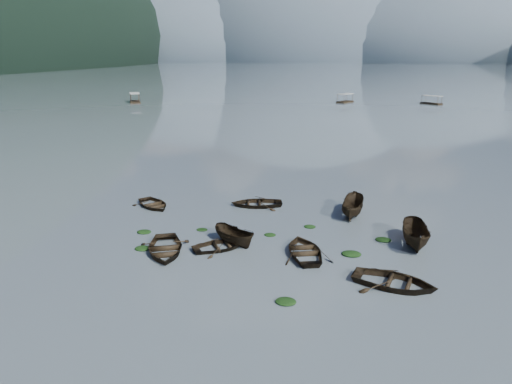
% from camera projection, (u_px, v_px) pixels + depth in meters
% --- Properties ---
extents(ground_plane, '(2400.00, 2400.00, 0.00)m').
position_uv_depth(ground_plane, '(221.00, 284.00, 26.49)').
color(ground_plane, slate).
extents(haze_mtn_a, '(520.00, 520.00, 280.00)m').
position_uv_depth(haze_mtn_a, '(204.00, 61.00, 917.63)').
color(haze_mtn_a, '#475666').
rests_on(haze_mtn_a, ground).
extents(haze_mtn_b, '(520.00, 520.00, 340.00)m').
position_uv_depth(haze_mtn_b, '(304.00, 61.00, 884.82)').
color(haze_mtn_b, '#475666').
rests_on(haze_mtn_b, ground).
extents(haze_mtn_c, '(520.00, 520.00, 260.00)m').
position_uv_depth(haze_mtn_c, '(411.00, 61.00, 852.02)').
color(haze_mtn_c, '#475666').
rests_on(haze_mtn_c, ground).
extents(rowboat_0, '(4.91, 5.73, 1.00)m').
position_uv_depth(rowboat_0, '(165.00, 252.00, 30.68)').
color(rowboat_0, black).
rests_on(rowboat_0, ground).
extents(rowboat_1, '(4.68, 4.36, 0.79)m').
position_uv_depth(rowboat_1, '(220.00, 248.00, 31.31)').
color(rowboat_1, black).
rests_on(rowboat_1, ground).
extents(rowboat_2, '(3.87, 3.41, 1.46)m').
position_uv_depth(rowboat_2, '(235.00, 244.00, 32.08)').
color(rowboat_2, black).
rests_on(rowboat_2, ground).
extents(rowboat_3, '(4.39, 5.27, 0.94)m').
position_uv_depth(rowboat_3, '(305.00, 254.00, 30.41)').
color(rowboat_3, black).
rests_on(rowboat_3, ground).
extents(rowboat_4, '(5.52, 4.59, 0.99)m').
position_uv_depth(rowboat_4, '(394.00, 286.00, 26.21)').
color(rowboat_4, black).
rests_on(rowboat_4, ground).
extents(rowboat_5, '(1.97, 4.75, 1.81)m').
position_uv_depth(rowboat_5, '(415.00, 245.00, 31.82)').
color(rowboat_5, black).
rests_on(rowboat_5, ground).
extents(rowboat_6, '(4.99, 4.95, 0.85)m').
position_uv_depth(rowboat_6, '(154.00, 207.00, 39.87)').
color(rowboat_6, black).
rests_on(rowboat_6, ground).
extents(rowboat_7, '(5.05, 4.07, 0.93)m').
position_uv_depth(rowboat_7, '(257.00, 206.00, 40.10)').
color(rowboat_7, black).
rests_on(rowboat_7, ground).
extents(rowboat_8, '(2.28, 4.60, 1.70)m').
position_uv_depth(rowboat_8, '(352.00, 215.00, 37.78)').
color(rowboat_8, black).
rests_on(rowboat_8, ground).
extents(weed_clump_0, '(1.08, 0.88, 0.24)m').
position_uv_depth(weed_clump_0, '(143.00, 249.00, 31.19)').
color(weed_clump_0, black).
rests_on(weed_clump_0, ground).
extents(weed_clump_1, '(0.85, 0.68, 0.19)m').
position_uv_depth(weed_clump_1, '(202.00, 230.00, 34.57)').
color(weed_clump_1, black).
rests_on(weed_clump_1, ground).
extents(weed_clump_2, '(1.15, 0.92, 0.25)m').
position_uv_depth(weed_clump_2, '(286.00, 303.00, 24.50)').
color(weed_clump_2, black).
rests_on(weed_clump_2, ground).
extents(weed_clump_3, '(0.91, 0.77, 0.20)m').
position_uv_depth(weed_clump_3, '(310.00, 227.00, 35.16)').
color(weed_clump_3, black).
rests_on(weed_clump_3, ground).
extents(weed_clump_4, '(1.31, 1.04, 0.27)m').
position_uv_depth(weed_clump_4, '(351.00, 255.00, 30.31)').
color(weed_clump_4, black).
rests_on(weed_clump_4, ground).
extents(weed_clump_5, '(1.08, 0.87, 0.23)m').
position_uv_depth(weed_clump_5, '(144.00, 233.00, 34.09)').
color(weed_clump_5, black).
rests_on(weed_clump_5, ground).
extents(weed_clump_6, '(0.88, 0.73, 0.18)m').
position_uv_depth(weed_clump_6, '(270.00, 235.00, 33.59)').
color(weed_clump_6, black).
rests_on(weed_clump_6, ground).
extents(weed_clump_7, '(1.14, 0.91, 0.25)m').
position_uv_depth(weed_clump_7, '(383.00, 241.00, 32.64)').
color(weed_clump_7, black).
rests_on(weed_clump_7, ground).
extents(pontoon_left, '(5.25, 6.96, 2.47)m').
position_uv_depth(pontoon_left, '(135.00, 103.00, 125.35)').
color(pontoon_left, black).
rests_on(pontoon_left, ground).
extents(pontoon_centre, '(4.95, 6.25, 2.23)m').
position_uv_depth(pontoon_centre, '(345.00, 102.00, 125.75)').
color(pontoon_centre, black).
rests_on(pontoon_centre, ground).
extents(pontoon_right, '(5.59, 5.45, 2.11)m').
position_uv_depth(pontoon_right, '(431.00, 104.00, 121.52)').
color(pontoon_right, black).
rests_on(pontoon_right, ground).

